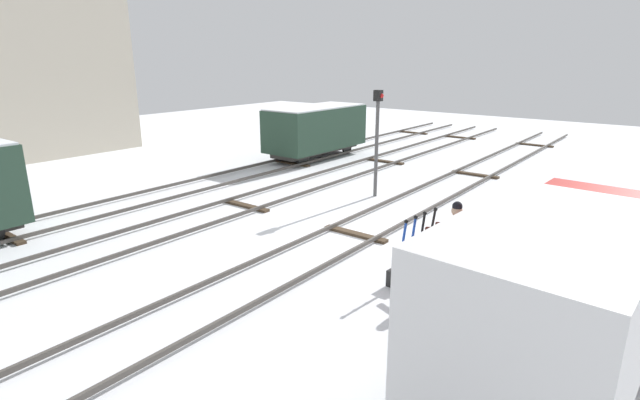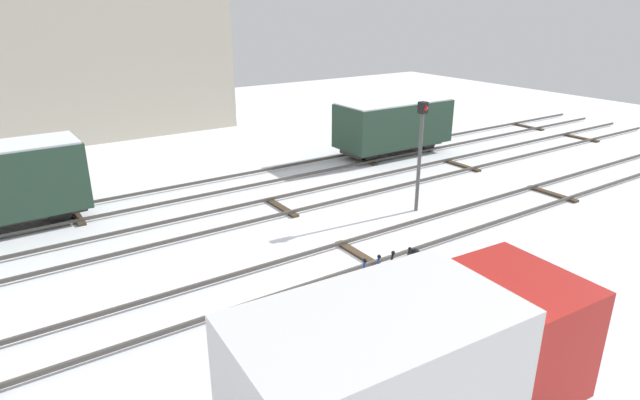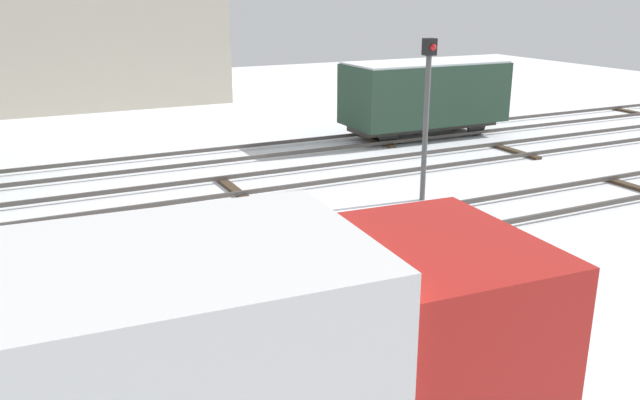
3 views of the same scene
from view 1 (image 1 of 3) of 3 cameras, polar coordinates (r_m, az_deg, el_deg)
The scene contains 9 objects.
ground_plane at distance 13.25m, azimuth 4.17°, elevation -4.16°, with size 60.00×60.00×0.00m, color white.
track_main_line at distance 13.21m, azimuth 4.18°, elevation -3.72°, with size 44.00×1.94×0.18m.
track_siding_near at distance 15.85m, azimuth -8.77°, elevation -0.41°, with size 44.00×1.94×0.18m.
track_siding_far at distance 18.16m, azimuth -15.56°, elevation 1.35°, with size 44.00×1.94×0.18m.
switch_lever_frame at distance 10.91m, azimuth 10.89°, elevation -7.69°, with size 1.65×0.48×1.44m.
rail_worker at distance 10.57m, azimuth 15.42°, elevation -4.25°, with size 0.58×0.73×1.82m.
delivery_truck at distance 7.66m, azimuth 26.59°, elevation -9.27°, with size 5.69×2.71×2.72m.
signal_post at distance 16.55m, azimuth 6.74°, elevation 7.93°, with size 0.24×0.32×3.62m.
freight_car_far_end at distance 23.15m, azimuth -0.48°, elevation 8.38°, with size 5.24×2.26×2.45m.
Camera 1 is at (-10.36, -6.82, 4.66)m, focal length 27.21 mm.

